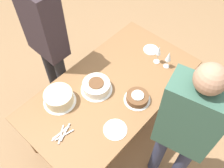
% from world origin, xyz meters
% --- Properties ---
extents(ground_plane, '(12.00, 12.00, 0.00)m').
position_xyz_m(ground_plane, '(0.00, 0.00, 0.00)').
color(ground_plane, '#8E6B47').
extents(dining_table, '(1.72, 0.93, 0.73)m').
position_xyz_m(dining_table, '(0.00, 0.00, 0.63)').
color(dining_table, brown).
rests_on(dining_table, ground_plane).
extents(cake_center_white, '(0.29, 0.29, 0.10)m').
position_xyz_m(cake_center_white, '(-0.11, 0.09, 0.78)').
color(cake_center_white, white).
rests_on(cake_center_white, dining_table).
extents(cake_front_chocolate, '(0.24, 0.24, 0.08)m').
position_xyz_m(cake_front_chocolate, '(0.05, -0.26, 0.76)').
color(cake_front_chocolate, white).
rests_on(cake_front_chocolate, dining_table).
extents(cake_back_decorated, '(0.29, 0.29, 0.12)m').
position_xyz_m(cake_back_decorated, '(-0.43, 0.24, 0.79)').
color(cake_back_decorated, white).
rests_on(cake_back_decorated, dining_table).
extents(wine_glass_near, '(0.06, 0.06, 0.20)m').
position_xyz_m(wine_glass_near, '(0.55, -0.23, 0.87)').
color(wine_glass_near, silver).
rests_on(wine_glass_near, dining_table).
extents(wine_glass_far, '(0.06, 0.06, 0.21)m').
position_xyz_m(wine_glass_far, '(0.54, -0.12, 0.88)').
color(wine_glass_far, silver).
rests_on(wine_glass_far, dining_table).
extents(dessert_plate_left, '(0.20, 0.20, 0.01)m').
position_xyz_m(dessert_plate_left, '(-0.31, -0.31, 0.73)').
color(dessert_plate_left, silver).
rests_on(dessert_plate_left, dining_table).
extents(dessert_plate_right, '(0.16, 0.16, 0.01)m').
position_xyz_m(dessert_plate_right, '(0.64, 0.02, 0.73)').
color(dessert_plate_right, silver).
rests_on(dessert_plate_right, dining_table).
extents(fork_pile, '(0.20, 0.11, 0.01)m').
position_xyz_m(fork_pile, '(-0.63, -0.01, 0.74)').
color(fork_pile, silver).
rests_on(fork_pile, dining_table).
extents(person_cutting, '(0.30, 0.44, 1.66)m').
position_xyz_m(person_cutting, '(-0.06, -0.76, 1.00)').
color(person_cutting, '#2D334C').
rests_on(person_cutting, ground_plane).
extents(person_watching, '(0.23, 0.40, 1.71)m').
position_xyz_m(person_watching, '(-0.13, 0.72, 1.04)').
color(person_watching, '#232328').
rests_on(person_watching, ground_plane).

